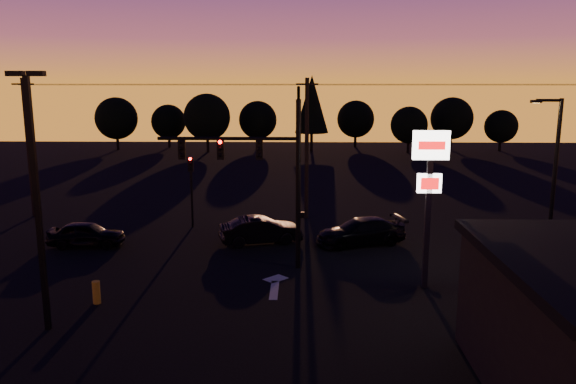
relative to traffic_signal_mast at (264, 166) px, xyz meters
The scene contains 24 objects.
ground 6.35m from the traffic_signal_mast, 88.59° to the right, with size 120.00×120.00×0.00m, color black.
lane_arrow 5.48m from the traffic_signal_mast, 75.57° to the right, with size 1.20×3.10×0.01m.
traffic_signal_mast is the anchor object (origin of this frame).
secondary_signal 9.19m from the traffic_signal_mast, 123.19° to the left, with size 0.30×0.31×4.35m.
parking_lot_light 10.19m from the traffic_signal_mast, 136.63° to the right, with size 1.25×0.30×9.14m.
pylon_sign 7.52m from the traffic_signal_mast, 19.36° to the right, with size 1.50×0.28×6.80m.
streetlight 14.10m from the traffic_signal_mast, ahead, with size 1.55×0.35×8.00m.
utility_pole_0 18.79m from the traffic_signal_mast, 147.82° to the left, with size 1.40×0.26×9.00m.
utility_pole_1 10.23m from the traffic_signal_mast, 78.16° to the left, with size 1.40×0.26×9.00m.
power_wires 10.85m from the traffic_signal_mast, 78.16° to the left, with size 36.00×1.22×0.07m.
bollard 9.12m from the traffic_signal_mast, 144.72° to the right, with size 0.31×0.31×0.93m, color gold.
tree_0 50.96m from the traffic_signal_mast, 115.46° to the left, with size 5.36×5.36×6.74m.
tree_1 51.54m from the traffic_signal_mast, 107.98° to the left, with size 4.54×4.54×5.71m.
tree_2 45.11m from the traffic_signal_mast, 102.68° to the left, with size 5.77×5.78×7.26m.
tree_3 48.18m from the traffic_signal_mast, 94.65° to the left, with size 4.95×4.95×6.22m.
tree_4 45.12m from the traffic_signal_mast, 86.06° to the left, with size 4.18×4.18×9.50m.
tree_5 50.84m from the traffic_signal_mast, 79.69° to the left, with size 4.95×4.95×6.22m.
tree_6 46.55m from the traffic_signal_mast, 71.06° to the left, with size 4.54×4.54×5.71m.
tree_7 51.53m from the traffic_signal_mast, 65.83° to the left, with size 5.36×5.36×6.74m.
tree_8 53.43m from the traffic_signal_mast, 59.50° to the left, with size 4.12×4.12×5.19m.
car_left 11.21m from the traffic_signal_mast, 161.63° to the left, with size 1.61×4.01×1.37m, color black.
car_mid 5.88m from the traffic_signal_mast, 96.62° to the left, with size 1.56×4.47×1.47m, color black.
car_right 7.68m from the traffic_signal_mast, 38.62° to the left, with size 2.01×4.94×1.43m, color black.
suv_parked 13.23m from the traffic_signal_mast, 24.42° to the right, with size 2.44×5.30×1.47m, color black.
Camera 1 is at (1.59, -21.73, 8.83)m, focal length 35.00 mm.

